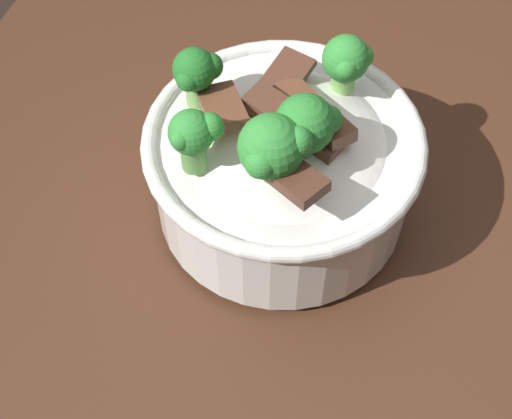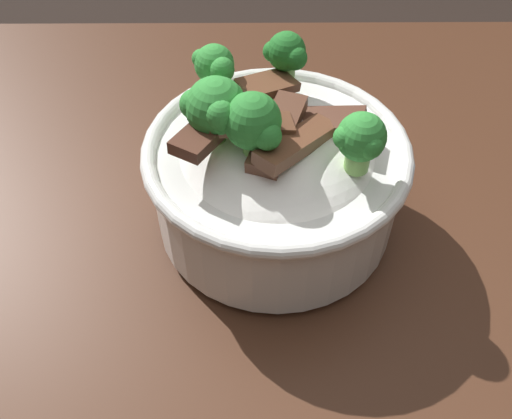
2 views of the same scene
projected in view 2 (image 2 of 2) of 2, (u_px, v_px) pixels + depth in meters
dining_table at (384, 383)px, 0.54m from camera, size 1.11×0.84×0.80m
rice_bowl at (275, 170)px, 0.45m from camera, size 0.21×0.21×0.15m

